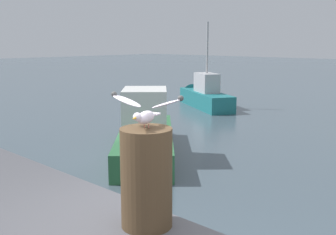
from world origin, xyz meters
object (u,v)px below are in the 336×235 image
at_px(boat_teal, 202,95).
at_px(seagull, 146,112).
at_px(boat_green, 147,130).
at_px(mooring_post, 146,178).

bearing_deg(boat_teal, seagull, -54.00).
bearing_deg(boat_green, mooring_post, -44.23).
height_order(mooring_post, seagull, seagull).
bearing_deg(seagull, boat_green, 135.75).
height_order(mooring_post, boat_teal, boat_teal).
height_order(seagull, boat_teal, boat_teal).
xyz_separation_m(mooring_post, boat_teal, (-8.00, 11.01, -1.13)).
bearing_deg(boat_teal, mooring_post, -53.99).
xyz_separation_m(boat_green, boat_teal, (-3.17, 6.30, -0.02)).
xyz_separation_m(mooring_post, seagull, (0.00, -0.00, 0.53)).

